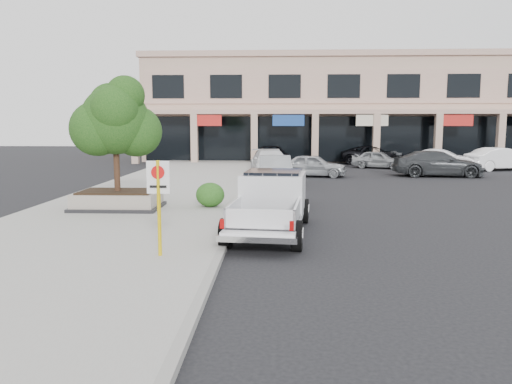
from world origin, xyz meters
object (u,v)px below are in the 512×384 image
planter (118,200)px  lot_car_d (374,155)px  pickup_truck (270,204)px  curb_car_a (279,189)px  lot_car_f (501,159)px  curb_car_c (270,162)px  no_parking_sign (159,195)px  lot_car_c (438,164)px  lot_car_e (378,159)px  planter_tree (120,121)px  lot_car_a (313,165)px  curb_car_d (271,156)px  lot_car_b (441,160)px  curb_car_b (275,171)px

planter → lot_car_d: bearing=59.0°
pickup_truck → curb_car_a: bearing=92.7°
lot_car_f → curb_car_c: bearing=88.8°
planter → pickup_truck: 6.75m
no_parking_sign → lot_car_c: 24.21m
no_parking_sign → lot_car_d: no_parking_sign is taller
lot_car_e → planter_tree: bearing=168.0°
no_parking_sign → curb_car_c: no_parking_sign is taller
lot_car_c → lot_car_e: size_ratio=1.42×
planter → curb_car_a: curb_car_a is taller
lot_car_f → lot_car_a: bearing=95.5°
curb_car_d → curb_car_c: bearing=-95.9°
curb_car_a → lot_car_e: lot_car_e is taller
curb_car_c → lot_car_a: (2.73, -1.12, -0.10)m
curb_car_d → lot_car_d: size_ratio=1.03×
lot_car_b → curb_car_a: bearing=167.1°
lot_car_c → planter: bearing=133.9°
planter → curb_car_d: size_ratio=0.57×
planter → lot_car_c: (16.18, 13.73, 0.33)m
curb_car_b → lot_car_d: 16.88m
pickup_truck → curb_car_a: size_ratio=1.51×
pickup_truck → curb_car_b: bearing=95.4°
lot_car_d → curb_car_d: bearing=111.2°
planter → lot_car_d: 27.29m
pickup_truck → curb_car_d: (-0.21, 25.18, -0.14)m
lot_car_b → lot_car_d: lot_car_d is taller
curb_car_b → lot_car_b: bearing=36.6°
no_parking_sign → curb_car_b: 15.56m
pickup_truck → lot_car_f: bearing=59.0°
pickup_truck → lot_car_d: pickup_truck is taller
curb_car_c → lot_car_f: 16.95m
planter → lot_car_c: bearing=40.3°
no_parking_sign → curb_car_a: no_parking_sign is taller
pickup_truck → lot_car_e: 24.25m
pickup_truck → lot_car_a: pickup_truck is taller
pickup_truck → curb_car_b: 12.14m
pickup_truck → curb_car_a: 5.45m
no_parking_sign → curb_car_b: no_parking_sign is taller
curb_car_a → lot_car_c: size_ratio=0.70×
lot_car_e → lot_car_c: bearing=-132.7°
planter_tree → no_parking_sign: 7.66m
no_parking_sign → lot_car_b: 28.71m
lot_car_c → lot_car_e: bearing=28.0°
lot_car_b → lot_car_e: lot_car_b is taller
lot_car_a → lot_car_c: bearing=-75.3°
planter_tree → curb_car_c: size_ratio=0.71×
planter_tree → pickup_truck: planter_tree is taller
curb_car_b → lot_car_f: lot_car_f is taller
curb_car_d → lot_car_a: 8.87m
no_parking_sign → lot_car_a: size_ratio=0.55×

